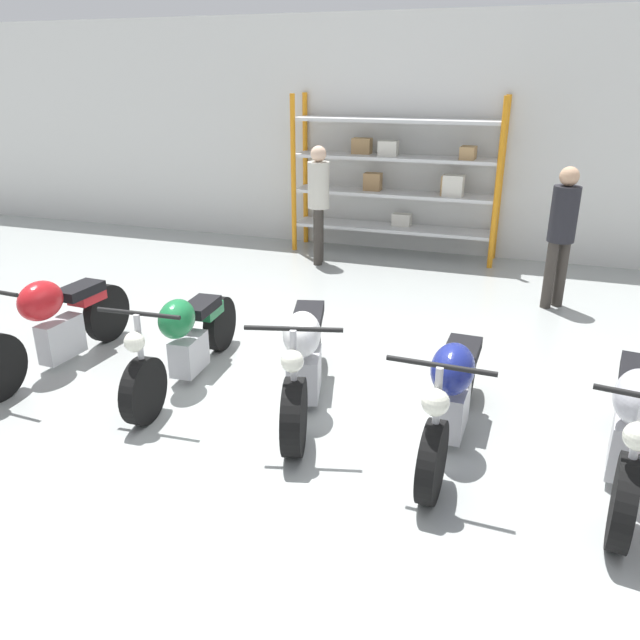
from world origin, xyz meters
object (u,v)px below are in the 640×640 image
object	(u,v)px
motorcycle_silver	(632,424)
person_near_rack	(319,195)
shelving_rack	(399,176)
motorcycle_red	(52,322)
person_browsing	(562,226)
motorcycle_white	(304,358)
motorcycle_green	(185,340)
motorcycle_blue	(453,392)

from	to	relation	value
motorcycle_silver	person_near_rack	xyz separation A→B (m)	(-3.87, 4.50, 0.59)
shelving_rack	motorcycle_red	world-z (taller)	shelving_rack
motorcycle_red	person_browsing	bearing A→B (deg)	129.99
motorcycle_white	motorcycle_green	bearing A→B (deg)	-107.29
shelving_rack	person_near_rack	world-z (taller)	shelving_rack
shelving_rack	motorcycle_blue	world-z (taller)	shelving_rack
shelving_rack	motorcycle_silver	size ratio (longest dim) A/B	1.54
motorcycle_white	motorcycle_silver	distance (m)	2.57
motorcycle_blue	person_near_rack	xyz separation A→B (m)	(-2.62, 4.43, 0.59)
motorcycle_blue	shelving_rack	bearing A→B (deg)	-161.29
motorcycle_green	person_near_rack	distance (m)	4.20
motorcycle_red	motorcycle_green	world-z (taller)	motorcycle_red
motorcycle_white	person_near_rack	size ratio (longest dim) A/B	1.18
motorcycle_blue	person_browsing	bearing A→B (deg)	169.59
motorcycle_silver	motorcycle_blue	bearing A→B (deg)	-85.42
motorcycle_white	person_browsing	world-z (taller)	person_browsing
motorcycle_blue	person_browsing	distance (m)	3.68
shelving_rack	motorcycle_white	distance (m)	5.17
motorcycle_silver	person_near_rack	bearing A→B (deg)	-131.62
motorcycle_white	motorcycle_blue	world-z (taller)	motorcycle_white
shelving_rack	motorcycle_silver	bearing A→B (deg)	-62.03
motorcycle_silver	person_browsing	world-z (taller)	person_browsing
motorcycle_blue	person_near_rack	world-z (taller)	person_near_rack
motorcycle_green	person_browsing	bearing A→B (deg)	131.49
shelving_rack	person_near_rack	distance (m)	1.36
motorcycle_blue	person_browsing	size ratio (longest dim) A/B	1.21
motorcycle_white	person_near_rack	distance (m)	4.45
person_near_rack	motorcycle_red	bearing A→B (deg)	63.20
shelving_rack	motorcycle_white	size ratio (longest dim) A/B	1.56
motorcycle_red	person_near_rack	world-z (taller)	person_near_rack
shelving_rack	motorcycle_white	bearing A→B (deg)	-86.55
shelving_rack	motorcycle_silver	xyz separation A→B (m)	(2.86, -5.38, -0.80)
motorcycle_red	person_near_rack	bearing A→B (deg)	167.36
motorcycle_green	person_near_rack	xyz separation A→B (m)	(-0.12, 4.16, 0.62)
person_near_rack	person_browsing	bearing A→B (deg)	154.73
motorcycle_white	motorcycle_blue	xyz separation A→B (m)	(1.30, -0.22, 0.01)
motorcycle_blue	person_browsing	xyz separation A→B (m)	(0.77, 3.56, 0.57)
shelving_rack	motorcycle_white	xyz separation A→B (m)	(0.31, -5.09, -0.81)
person_near_rack	shelving_rack	bearing A→B (deg)	-149.86
shelving_rack	person_near_rack	size ratio (longest dim) A/B	1.84
person_browsing	person_near_rack	distance (m)	3.51
person_browsing	motorcycle_blue	bearing A→B (deg)	126.69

